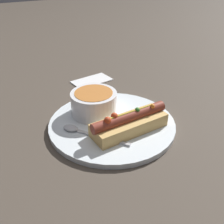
{
  "coord_description": "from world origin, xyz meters",
  "views": [
    {
      "loc": [
        -0.24,
        -0.45,
        0.35
      ],
      "look_at": [
        0.0,
        0.0,
        0.04
      ],
      "focal_mm": 42.0,
      "sensor_mm": 36.0,
      "label": 1
    }
  ],
  "objects": [
    {
      "name": "ground_plane",
      "position": [
        0.0,
        0.0,
        0.0
      ],
      "size": [
        4.0,
        4.0,
        0.0
      ],
      "primitive_type": "plane",
      "color": "#4C4238"
    },
    {
      "name": "dinner_plate",
      "position": [
        0.0,
        0.0,
        0.01
      ],
      "size": [
        0.29,
        0.29,
        0.01
      ],
      "color": "white",
      "rests_on": "ground_plane"
    },
    {
      "name": "hot_dog",
      "position": [
        0.02,
        -0.05,
        0.03
      ],
      "size": [
        0.18,
        0.07,
        0.06
      ],
      "rotation": [
        0.0,
        0.0,
        0.06
      ],
      "color": "#DBAD60",
      "rests_on": "dinner_plate"
    },
    {
      "name": "soup_bowl",
      "position": [
        -0.02,
        0.06,
        0.04
      ],
      "size": [
        0.11,
        0.11,
        0.06
      ],
      "color": "white",
      "rests_on": "dinner_plate"
    },
    {
      "name": "spoon",
      "position": [
        -0.08,
        -0.01,
        0.02
      ],
      "size": [
        0.11,
        0.14,
        0.01
      ],
      "rotation": [
        0.0,
        0.0,
        2.22
      ],
      "color": "#B7B7BC",
      "rests_on": "dinner_plate"
    },
    {
      "name": "napkin",
      "position": [
        0.06,
        0.25,
        0.0
      ],
      "size": [
        0.13,
        0.08,
        0.01
      ],
      "rotation": [
        0.0,
        0.0,
        0.14
      ],
      "color": "white",
      "rests_on": "ground_plane"
    }
  ]
}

